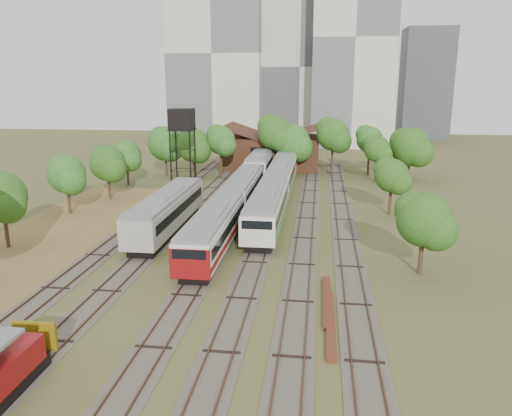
# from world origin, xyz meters

# --- Properties ---
(ground) EXTENTS (240.00, 240.00, 0.00)m
(ground) POSITION_xyz_m (0.00, 0.00, 0.00)
(ground) COLOR #475123
(ground) RESTS_ON ground
(dry_grass_patch) EXTENTS (14.00, 60.00, 0.04)m
(dry_grass_patch) POSITION_xyz_m (-18.00, 8.00, 0.02)
(dry_grass_patch) COLOR brown
(dry_grass_patch) RESTS_ON ground
(tracks) EXTENTS (24.60, 80.00, 0.19)m
(tracks) POSITION_xyz_m (-0.67, 25.00, 0.04)
(tracks) COLOR #4C473D
(tracks) RESTS_ON ground
(railcar_red_set) EXTENTS (3.06, 34.57, 3.79)m
(railcar_red_set) POSITION_xyz_m (-2.00, 21.51, 2.00)
(railcar_red_set) COLOR black
(railcar_red_set) RESTS_ON ground
(railcar_green_set) EXTENTS (3.21, 52.08, 3.98)m
(railcar_green_set) POSITION_xyz_m (2.00, 37.94, 2.10)
(railcar_green_set) COLOR black
(railcar_green_set) RESTS_ON ground
(railcar_rear) EXTENTS (3.26, 16.08, 4.03)m
(railcar_rear) POSITION_xyz_m (-2.00, 48.76, 2.13)
(railcar_rear) COLOR black
(railcar_rear) RESTS_ON ground
(old_grey_coach) EXTENTS (3.19, 18.00, 3.95)m
(old_grey_coach) POSITION_xyz_m (-8.00, 18.34, 2.15)
(old_grey_coach) COLOR black
(old_grey_coach) RESTS_ON ground
(water_tower) EXTENTS (3.26, 3.26, 11.27)m
(water_tower) POSITION_xyz_m (-11.85, 38.65, 9.51)
(water_tower) COLOR black
(water_tower) RESTS_ON ground
(rail_pile_near) EXTENTS (0.55, 8.29, 0.28)m
(rail_pile_near) POSITION_xyz_m (8.00, 3.38, 0.14)
(rail_pile_near) COLOR brown
(rail_pile_near) RESTS_ON ground
(rail_pile_far) EXTENTS (0.57, 9.10, 0.30)m
(rail_pile_far) POSITION_xyz_m (8.20, 0.17, 0.15)
(rail_pile_far) COLOR brown
(rail_pile_far) RESTS_ON ground
(maintenance_shed) EXTENTS (16.45, 11.55, 7.58)m
(maintenance_shed) POSITION_xyz_m (-1.00, 57.98, 2.91)
(maintenance_shed) COLOR #3A2115
(maintenance_shed) RESTS_ON ground
(tree_band_left) EXTENTS (7.21, 51.45, 8.97)m
(tree_band_left) POSITION_xyz_m (-20.27, 15.38, 5.08)
(tree_band_left) COLOR #382616
(tree_band_left) RESTS_ON ground
(tree_band_far) EXTENTS (44.11, 10.62, 9.52)m
(tree_band_far) POSITION_xyz_m (1.54, 50.25, 5.63)
(tree_band_far) COLOR #382616
(tree_band_far) RESTS_ON ground
(tree_band_right) EXTENTS (4.34, 41.26, 7.03)m
(tree_band_right) POSITION_xyz_m (15.49, 26.29, 4.67)
(tree_band_right) COLOR #382616
(tree_band_right) RESTS_ON ground
(tower_left) EXTENTS (22.00, 16.00, 42.00)m
(tower_left) POSITION_xyz_m (-18.00, 95.00, 21.00)
(tower_left) COLOR beige
(tower_left) RESTS_ON ground
(tower_centre) EXTENTS (20.00, 18.00, 36.00)m
(tower_centre) POSITION_xyz_m (2.00, 100.00, 18.00)
(tower_centre) COLOR #BBB6A9
(tower_centre) RESTS_ON ground
(tower_right) EXTENTS (18.00, 16.00, 48.00)m
(tower_right) POSITION_xyz_m (14.00, 92.00, 24.00)
(tower_right) COLOR beige
(tower_right) RESTS_ON ground
(tower_far_right) EXTENTS (12.00, 12.00, 28.00)m
(tower_far_right) POSITION_xyz_m (34.00, 110.00, 14.00)
(tower_far_right) COLOR #43464B
(tower_far_right) RESTS_ON ground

